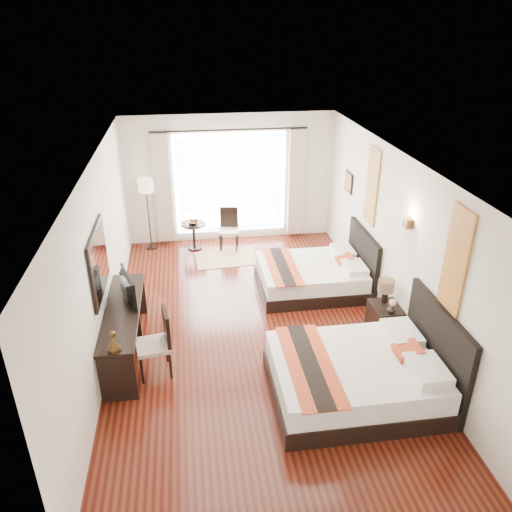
{
  "coord_description": "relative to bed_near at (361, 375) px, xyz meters",
  "views": [
    {
      "loc": [
        -0.94,
        -6.71,
        4.64
      ],
      "look_at": [
        0.1,
        0.47,
        1.11
      ],
      "focal_mm": 35.0,
      "sensor_mm": 36.0,
      "label": 1
    }
  ],
  "objects": [
    {
      "name": "floor",
      "position": [
        -1.19,
        1.71,
        -0.33
      ],
      "size": [
        4.5,
        7.5,
        0.01
      ],
      "primitive_type": "cube",
      "color": "#380C0A",
      "rests_on": "ground"
    },
    {
      "name": "ceiling",
      "position": [
        -1.19,
        1.71,
        2.46
      ],
      "size": [
        4.5,
        7.5,
        0.02
      ],
      "primitive_type": "cube",
      "color": "white",
      "rests_on": "wall_headboard"
    },
    {
      "name": "wall_headboard",
      "position": [
        1.05,
        1.71,
        1.07
      ],
      "size": [
        0.01,
        7.5,
        2.8
      ],
      "primitive_type": "cube",
      "color": "silver",
      "rests_on": "floor"
    },
    {
      "name": "wall_desk",
      "position": [
        -3.44,
        1.71,
        1.07
      ],
      "size": [
        0.01,
        7.5,
        2.8
      ],
      "primitive_type": "cube",
      "color": "silver",
      "rests_on": "floor"
    },
    {
      "name": "wall_window",
      "position": [
        -1.19,
        5.46,
        1.07
      ],
      "size": [
        4.5,
        0.01,
        2.8
      ],
      "primitive_type": "cube",
      "color": "silver",
      "rests_on": "floor"
    },
    {
      "name": "wall_entry",
      "position": [
        -1.19,
        -2.03,
        1.07
      ],
      "size": [
        4.5,
        0.01,
        2.8
      ],
      "primitive_type": "cube",
      "color": "silver",
      "rests_on": "floor"
    },
    {
      "name": "window_glass",
      "position": [
        -1.19,
        5.44,
        0.97
      ],
      "size": [
        2.4,
        0.02,
        2.2
      ],
      "primitive_type": "cube",
      "color": "white",
      "rests_on": "wall_window"
    },
    {
      "name": "sheer_curtain",
      "position": [
        -1.19,
        5.38,
        0.97
      ],
      "size": [
        2.3,
        0.02,
        2.1
      ],
      "primitive_type": "cube",
      "color": "white",
      "rests_on": "wall_window"
    },
    {
      "name": "drape_left",
      "position": [
        -2.64,
        5.34,
        0.95
      ],
      "size": [
        0.35,
        0.14,
        2.35
      ],
      "primitive_type": "cube",
      "color": "#B6A48D",
      "rests_on": "floor"
    },
    {
      "name": "drape_right",
      "position": [
        0.26,
        5.34,
        0.95
      ],
      "size": [
        0.35,
        0.14,
        2.35
      ],
      "primitive_type": "cube",
      "color": "#B6A48D",
      "rests_on": "floor"
    },
    {
      "name": "art_panel_near",
      "position": [
        1.04,
        0.0,
        1.62
      ],
      "size": [
        0.03,
        0.5,
        1.35
      ],
      "primitive_type": "cube",
      "color": "maroon",
      "rests_on": "wall_headboard"
    },
    {
      "name": "art_panel_far",
      "position": [
        1.04,
        2.9,
        1.62
      ],
      "size": [
        0.03,
        0.5,
        1.35
      ],
      "primitive_type": "cube",
      "color": "maroon",
      "rests_on": "wall_headboard"
    },
    {
      "name": "wall_sconce",
      "position": [
        1.0,
        1.3,
        1.59
      ],
      "size": [
        0.1,
        0.14,
        0.14
      ],
      "primitive_type": "cube",
      "color": "#412E17",
      "rests_on": "wall_headboard"
    },
    {
      "name": "mirror_frame",
      "position": [
        -3.41,
        1.42,
        1.22
      ],
      "size": [
        0.04,
        1.25,
        0.95
      ],
      "primitive_type": "cube",
      "color": "black",
      "rests_on": "wall_desk"
    },
    {
      "name": "mirror_glass",
      "position": [
        -3.39,
        1.42,
        1.22
      ],
      "size": [
        0.01,
        1.12,
        0.82
      ],
      "primitive_type": "cube",
      "color": "white",
      "rests_on": "mirror_frame"
    },
    {
      "name": "bed_near",
      "position": [
        0.0,
        0.0,
        0.0
      ],
      "size": [
        2.23,
        1.74,
        1.26
      ],
      "color": "black",
      "rests_on": "floor"
    },
    {
      "name": "bed_far",
      "position": [
        0.13,
        2.9,
        -0.04
      ],
      "size": [
        1.97,
        1.54,
        1.11
      ],
      "color": "black",
      "rests_on": "floor"
    },
    {
      "name": "nightstand",
      "position": [
        0.84,
        1.3,
        -0.06
      ],
      "size": [
        0.44,
        0.55,
        0.52
      ],
      "primitive_type": "cube",
      "color": "black",
      "rests_on": "floor"
    },
    {
      "name": "table_lamp",
      "position": [
        0.86,
        1.45,
        0.45
      ],
      "size": [
        0.25,
        0.25,
        0.4
      ],
      "color": "black",
      "rests_on": "nightstand"
    },
    {
      "name": "vase",
      "position": [
        0.84,
        1.1,
        0.24
      ],
      "size": [
        0.15,
        0.15,
        0.13
      ],
      "primitive_type": "imported",
      "rotation": [
        0.0,
        0.0,
        -0.27
      ],
      "color": "black",
      "rests_on": "nightstand"
    },
    {
      "name": "console_desk",
      "position": [
        -3.18,
        1.42,
        0.05
      ],
      "size": [
        0.5,
        2.2,
        0.76
      ],
      "primitive_type": "cube",
      "color": "black",
      "rests_on": "floor"
    },
    {
      "name": "television",
      "position": [
        -3.16,
        1.64,
        0.65
      ],
      "size": [
        0.34,
        0.78,
        0.45
      ],
      "primitive_type": "imported",
      "rotation": [
        0.0,
        0.0,
        1.88
      ],
      "color": "black",
      "rests_on": "console_desk"
    },
    {
      "name": "bronze_figurine",
      "position": [
        -3.18,
        0.42,
        0.56
      ],
      "size": [
        0.18,
        0.18,
        0.26
      ],
      "primitive_type": null,
      "rotation": [
        0.0,
        0.0,
        -0.07
      ],
      "color": "#412E17",
      "rests_on": "console_desk"
    },
    {
      "name": "desk_chair",
      "position": [
        -2.71,
        0.87,
        -0.02
      ],
      "size": [
        0.53,
        0.53,
        0.99
      ],
      "rotation": [
        0.0,
        0.0,
        3.3
      ],
      "color": "tan",
      "rests_on": "floor"
    },
    {
      "name": "floor_lamp",
      "position": [
        -2.98,
        5.16,
        1.0
      ],
      "size": [
        0.32,
        0.32,
        1.57
      ],
      "color": "black",
      "rests_on": "floor"
    },
    {
      "name": "side_table",
      "position": [
        -2.05,
        5.01,
        -0.03
      ],
      "size": [
        0.51,
        0.51,
        0.59
      ],
      "primitive_type": "cylinder",
      "color": "black",
      "rests_on": "floor"
    },
    {
      "name": "fruit_bowl",
      "position": [
        -2.05,
        4.97,
        0.3
      ],
      "size": [
        0.29,
        0.29,
        0.06
      ],
      "primitive_type": "imported",
      "rotation": [
        0.0,
        0.0,
        -0.26
      ],
      "color": "#4A2D1A",
      "rests_on": "side_table"
    },
    {
      "name": "window_chair",
      "position": [
        -1.29,
        4.92,
        -0.05
      ],
      "size": [
        0.48,
        0.48,
        0.89
      ],
      "rotation": [
        0.0,
        0.0,
        -1.74
      ],
      "color": "tan",
      "rests_on": "floor"
    },
    {
      "name": "jute_rug",
      "position": [
        -1.42,
        4.4,
        -0.32
      ],
      "size": [
        1.3,
        0.93,
        0.01
      ],
      "primitive_type": "cube",
      "rotation": [
        0.0,
        0.0,
        0.07
      ],
      "color": "tan",
      "rests_on": "floor"
    }
  ]
}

